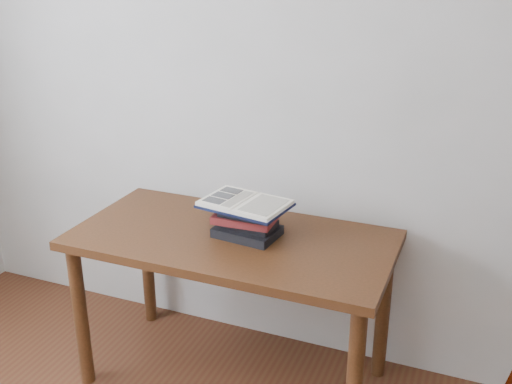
% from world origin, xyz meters
% --- Properties ---
extents(desk, '(1.31, 0.65, 0.70)m').
position_xyz_m(desk, '(-0.07, 1.38, 0.60)').
color(desk, '#492512').
rests_on(desk, ground).
extents(book_stack, '(0.26, 0.20, 0.13)m').
position_xyz_m(book_stack, '(-0.01, 1.41, 0.76)').
color(book_stack, black).
rests_on(book_stack, desk).
extents(open_book, '(0.37, 0.28, 0.03)m').
position_xyz_m(open_book, '(-0.02, 1.40, 0.84)').
color(open_book, black).
rests_on(open_book, book_stack).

